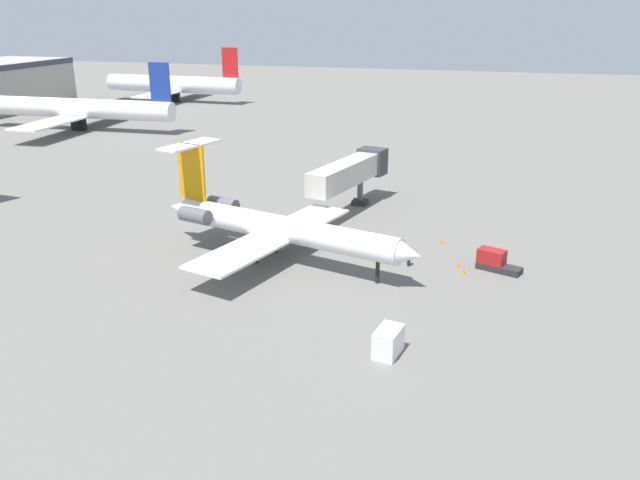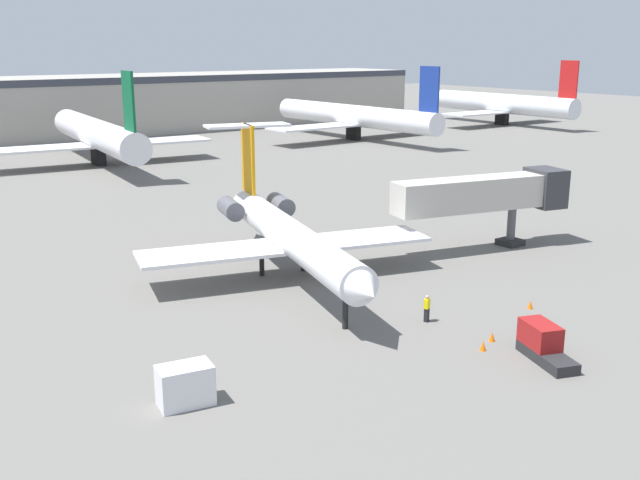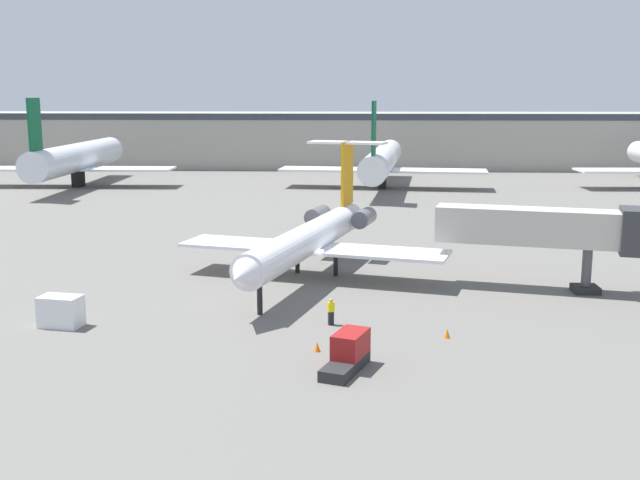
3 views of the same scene
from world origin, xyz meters
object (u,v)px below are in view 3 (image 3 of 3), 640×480
ground_crew_marshaller (331,311)px  parked_airliner_centre (382,160)px  cargo_container_uld (61,311)px  parked_airliner_west_mid (77,158)px  traffic_cone_far (317,347)px  regional_jet (313,235)px  jet_bridge (557,229)px  traffic_cone_near (447,333)px  traffic_cone_mid (343,344)px  baggage_tug_lead (348,353)px

ground_crew_marshaller → parked_airliner_centre: bearing=85.5°
cargo_container_uld → parked_airliner_west_mid: (-25.15, 71.71, 3.50)m
ground_crew_marshaller → traffic_cone_far: size_ratio=3.07×
regional_jet → jet_bridge: size_ratio=1.76×
jet_bridge → parked_airliner_west_mid: size_ratio=0.44×
traffic_cone_near → traffic_cone_mid: same height
traffic_cone_far → jet_bridge: bearing=40.7°
traffic_cone_far → baggage_tug_lead: bearing=-56.2°
jet_bridge → parked_airliner_centre: bearing=99.7°
regional_jet → cargo_container_uld: size_ratio=9.98×
parked_airliner_centre → regional_jet: bearing=-97.2°
traffic_cone_near → traffic_cone_far: size_ratio=1.00×
traffic_cone_far → ground_crew_marshaller: bearing=83.2°
parked_airliner_west_mid → parked_airliner_centre: parked_airliner_west_mid is taller
cargo_container_uld → traffic_cone_near: (23.54, -1.16, -0.69)m
regional_jet → parked_airliner_centre: parked_airliner_centre is taller
baggage_tug_lead → parked_airliner_centre: size_ratio=0.11×
ground_crew_marshaller → traffic_cone_mid: (0.81, -4.45, -0.58)m
regional_jet → parked_airliner_centre: (7.39, 58.15, 0.92)m
baggage_tug_lead → traffic_cone_mid: baggage_tug_lead is taller
ground_crew_marshaller → parked_airliner_west_mid: size_ratio=0.05×
traffic_cone_near → traffic_cone_mid: 6.48m
traffic_cone_mid → parked_airliner_west_mid: parked_airliner_west_mid is taller
traffic_cone_near → traffic_cone_far: 8.02m
ground_crew_marshaller → parked_airliner_centre: size_ratio=0.04×
regional_jet → baggage_tug_lead: size_ratio=6.45×
jet_bridge → baggage_tug_lead: size_ratio=3.66×
baggage_tug_lead → traffic_cone_mid: bearing=95.9°
regional_jet → traffic_cone_mid: 17.48m
ground_crew_marshaller → traffic_cone_far: (-0.60, -5.05, -0.58)m
cargo_container_uld → parked_airliner_west_mid: parked_airliner_west_mid is taller
baggage_tug_lead → parked_airliner_west_mid: bearing=118.7°
ground_crew_marshaller → traffic_cone_mid: size_ratio=3.07×
cargo_container_uld → traffic_cone_near: 23.58m
parked_airliner_west_mid → traffic_cone_far: bearing=-61.4°
regional_jet → parked_airliner_west_mid: bearing=124.5°
traffic_cone_far → regional_jet: bearing=94.0°
traffic_cone_near → parked_airliner_centre: size_ratio=0.01×
baggage_tug_lead → traffic_cone_far: baggage_tug_lead is taller
baggage_tug_lead → parked_airliner_west_mid: 89.32m
traffic_cone_near → baggage_tug_lead: bearing=-137.0°
regional_jet → parked_airliner_centre: bearing=82.8°
regional_jet → cargo_container_uld: regional_jet is taller
regional_jet → baggage_tug_lead: 20.58m
regional_jet → traffic_cone_far: regional_jet is taller
baggage_tug_lead → cargo_container_uld: 18.93m
traffic_cone_near → traffic_cone_mid: (-6.11, -2.17, 0.00)m
jet_bridge → parked_airliner_centre: size_ratio=0.41×
jet_bridge → traffic_cone_mid: 20.93m
jet_bridge → traffic_cone_near: 15.31m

